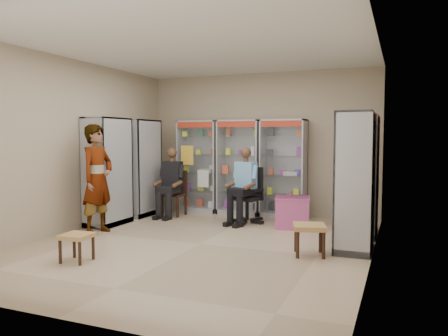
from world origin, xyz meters
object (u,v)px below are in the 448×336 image
at_px(cabinet_back_left, 200,166).
at_px(pink_trunk, 292,212).
at_px(office_chair, 247,195).
at_px(wooden_chair, 174,193).
at_px(standing_man, 97,179).
at_px(woven_stool_b, 77,248).
at_px(seated_shopkeeper, 246,188).
at_px(cabinet_left_near, 108,172).
at_px(cabinet_left_far, 141,168).
at_px(cabinet_right_far, 362,176).
at_px(cabinet_right_near, 355,182).
at_px(woven_stool_a, 309,240).
at_px(cabinet_back_mid, 240,167).
at_px(cabinet_back_right, 283,169).

bearing_deg(cabinet_back_left, pink_trunk, -23.06).
xyz_separation_m(cabinet_back_left, office_chair, (1.42, -0.87, -0.47)).
xyz_separation_m(wooden_chair, standing_man, (-0.40, -1.96, 0.46)).
relative_size(office_chair, standing_man, 0.57).
bearing_deg(woven_stool_b, seated_shopkeeper, 69.84).
bearing_deg(cabinet_left_near, cabinet_left_far, 180.00).
relative_size(cabinet_right_far, cabinet_right_near, 1.00).
bearing_deg(woven_stool_a, cabinet_right_far, 71.23).
distance_m(cabinet_left_far, woven_stool_a, 4.38).
relative_size(wooden_chair, standing_man, 0.51).
relative_size(cabinet_back_left, woven_stool_b, 5.41).
bearing_deg(cabinet_left_far, woven_stool_a, 65.17).
bearing_deg(woven_stool_a, woven_stool_b, -152.13).
bearing_deg(office_chair, wooden_chair, -169.56).
distance_m(cabinet_back_left, cabinet_right_far, 3.71).
xyz_separation_m(cabinet_back_mid, cabinet_left_far, (-1.88, -0.93, 0.00)).
distance_m(seated_shopkeeper, woven_stool_a, 2.45).
xyz_separation_m(cabinet_back_right, cabinet_left_near, (-2.83, -2.03, 0.00)).
distance_m(cabinet_left_near, office_chair, 2.66).
relative_size(cabinet_left_far, standing_man, 1.08).
relative_size(cabinet_back_mid, pink_trunk, 3.41).
bearing_deg(wooden_chair, cabinet_left_near, -117.61).
relative_size(cabinet_back_left, pink_trunk, 3.41).
height_order(wooden_chair, seated_shopkeeper, seated_shopkeeper).
relative_size(woven_stool_a, woven_stool_b, 1.17).
xyz_separation_m(cabinet_back_mid, cabinet_left_near, (-1.88, -2.03, 0.00)).
bearing_deg(cabinet_left_near, cabinet_back_right, 125.65).
relative_size(cabinet_left_far, seated_shopkeeper, 1.47).
bearing_deg(cabinet_left_near, woven_stool_b, 27.56).
bearing_deg(standing_man, cabinet_right_near, -82.01).
distance_m(cabinet_right_far, standing_man, 4.46).
distance_m(wooden_chair, woven_stool_a, 3.82).
height_order(cabinet_right_far, woven_stool_b, cabinet_right_far).
bearing_deg(cabinet_right_near, seated_shopkeeper, 58.14).
height_order(cabinet_back_mid, woven_stool_b, cabinet_back_mid).
bearing_deg(seated_shopkeeper, cabinet_right_near, -16.74).
bearing_deg(cabinet_back_mid, woven_stool_b, -100.01).
bearing_deg(cabinet_left_near, pink_trunk, 107.67).
relative_size(cabinet_back_left, cabinet_left_far, 1.00).
xyz_separation_m(cabinet_right_near, wooden_chair, (-3.78, 1.50, -0.53)).
relative_size(cabinet_back_right, cabinet_left_far, 1.00).
relative_size(cabinet_left_near, woven_stool_a, 4.62).
bearing_deg(cabinet_back_left, cabinet_left_far, -135.00).
xyz_separation_m(cabinet_left_near, woven_stool_b, (1.14, -2.18, -0.82)).
relative_size(cabinet_left_far, woven_stool_b, 5.41).
bearing_deg(cabinet_right_far, pink_trunk, 83.42).
distance_m(cabinet_back_left, cabinet_back_right, 1.90).
distance_m(pink_trunk, woven_stool_b, 3.86).
distance_m(wooden_chair, standing_man, 2.05).
distance_m(cabinet_left_near, woven_stool_b, 2.59).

